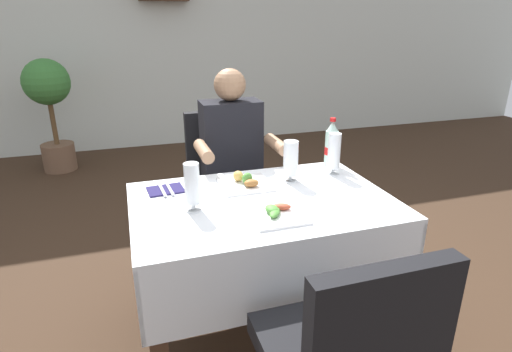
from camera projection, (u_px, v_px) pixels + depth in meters
name	position (u px, v px, depth m)	size (l,w,h in m)	color
ground_plane	(272.00, 319.00, 2.25)	(11.00, 11.00, 0.00)	#382619
back_wall	(171.00, 21.00, 4.99)	(11.00, 0.12, 3.03)	silver
main_dining_table	(262.00, 233.00, 1.97)	(1.19, 0.80, 0.75)	white
chair_far_diner_seat	(224.00, 179.00, 2.68)	(0.44, 0.50, 0.97)	black
seated_diner_far	(234.00, 161.00, 2.54)	(0.50, 0.46, 1.26)	#282D42
plate_near_camera	(276.00, 213.00, 1.74)	(0.23, 0.23, 0.04)	white
plate_far_diner	(245.00, 182.00, 2.06)	(0.24, 0.24, 0.07)	white
beer_glass_left	(192.00, 187.00, 1.76)	(0.07, 0.07, 0.22)	white
beer_glass_middle	(334.00, 154.00, 2.18)	(0.07, 0.07, 0.22)	white
beer_glass_right	(291.00, 160.00, 2.09)	(0.08, 0.08, 0.21)	white
cola_bottle_primary	(331.00, 145.00, 2.31)	(0.07, 0.07, 0.28)	silver
napkin_cutlery_set	(166.00, 190.00, 2.01)	(0.18, 0.19, 0.01)	#231E4C
potted_plant_corner	(50.00, 101.00, 4.24)	(0.46, 0.46, 1.17)	brown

